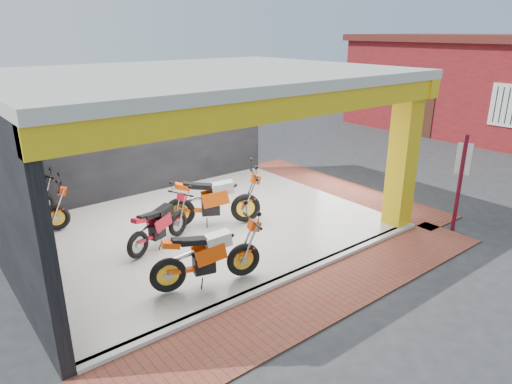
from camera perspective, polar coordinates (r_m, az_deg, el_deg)
ground at (r=9.53m, az=-0.09°, el=-8.54°), size 80.00×80.00×0.00m
showroom_floor at (r=10.99m, az=-6.61°, el=-4.40°), size 8.00×6.00×0.10m
showroom_ceiling at (r=10.09m, az=-7.41°, el=14.35°), size 8.40×6.40×0.20m
back_wall at (r=13.09m, az=-14.23°, el=6.90°), size 8.20×0.20×3.50m
corner_column at (r=11.05m, az=17.88°, el=4.26°), size 0.50×0.50×3.50m
header_beam_front at (r=7.74m, az=4.59°, el=10.65°), size 8.40×0.30×0.40m
header_beam_right at (r=12.66m, az=8.74°, el=13.97°), size 0.30×6.40×0.40m
floor_kerb at (r=8.84m, az=4.10°, el=-10.67°), size 8.00×0.20×0.10m
paver_front at (r=8.39m, az=7.79°, el=-12.91°), size 9.00×1.40×0.03m
paver_right at (r=13.94m, az=10.29°, el=0.53°), size 1.40×7.00×0.03m
signpost at (r=11.44m, az=24.17°, el=1.43°), size 0.15×0.30×2.31m
moto_hero at (r=8.46m, az=-1.61°, el=-6.54°), size 2.33×1.35×1.34m
moto_row_a at (r=10.77m, az=-1.33°, el=-0.30°), size 2.53×1.92×1.47m
moto_row_b at (r=10.27m, az=-9.84°, el=-2.49°), size 2.04×1.34×1.17m
moto_row_c at (r=11.34m, az=-23.91°, el=-1.54°), size 2.21×1.43×1.27m
moto_row_d at (r=12.32m, az=-25.24°, el=-0.18°), size 2.16×1.31×1.24m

